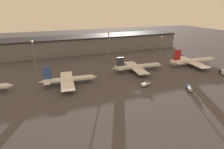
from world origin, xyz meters
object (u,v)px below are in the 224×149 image
at_px(airplane_3, 192,61).
at_px(airplane_1, 68,80).
at_px(service_vehicle_2, 224,72).
at_px(service_vehicle_4, 146,84).
at_px(airplane_2, 137,67).
at_px(service_vehicle_1, 189,88).

bearing_deg(airplane_3, airplane_1, -173.77).
relative_size(airplane_3, service_vehicle_2, 6.33).
relative_size(service_vehicle_2, service_vehicle_4, 1.12).
height_order(airplane_3, service_vehicle_4, airplane_3).
height_order(airplane_3, service_vehicle_2, airplane_3).
relative_size(airplane_3, service_vehicle_4, 7.09).
xyz_separation_m(airplane_2, service_vehicle_1, (12.59, -39.57, -1.73)).
bearing_deg(airplane_1, service_vehicle_2, -7.28).
xyz_separation_m(airplane_2, airplane_3, (49.29, -3.56, 0.25)).
distance_m(airplane_3, service_vehicle_4, 61.19).
height_order(airplane_1, airplane_3, airplane_3).
xyz_separation_m(service_vehicle_2, service_vehicle_4, (-61.79, 3.45, -0.68)).
distance_m(service_vehicle_1, service_vehicle_2, 42.72).
xyz_separation_m(airplane_3, service_vehicle_2, (4.61, -25.10, -1.50)).
distance_m(service_vehicle_1, service_vehicle_4, 25.02).
height_order(service_vehicle_1, service_vehicle_4, service_vehicle_4).
bearing_deg(airplane_1, airplane_2, 11.56).
height_order(airplane_2, service_vehicle_1, airplane_2).
bearing_deg(airplane_2, service_vehicle_1, -67.60).
bearing_deg(service_vehicle_2, airplane_2, 78.90).
height_order(airplane_1, service_vehicle_1, airplane_1).
bearing_deg(service_vehicle_2, service_vehicle_1, 121.70).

